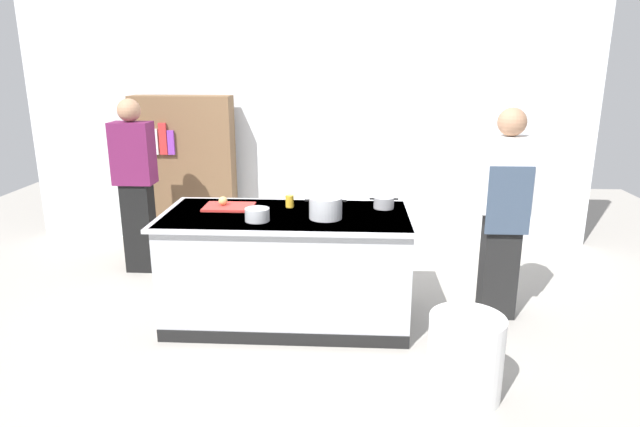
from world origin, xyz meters
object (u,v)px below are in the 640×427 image
object	(u,v)px
person_guest	(136,182)
bookshelf	(185,173)
mixing_bowl	(257,215)
person_chef	(504,210)
sauce_pan	(384,203)
trash_bin	(465,357)
juice_cup	(289,201)
stock_pot	(326,208)
onion	(223,201)

from	to	relation	value
person_guest	bookshelf	xyz separation A→B (m)	(0.26, 0.79, -0.06)
mixing_bowl	person_chef	size ratio (longest dim) A/B	0.11
person_guest	bookshelf	bearing A→B (deg)	170.91
sauce_pan	person_chef	distance (m)	0.95
trash_bin	juice_cup	bearing A→B (deg)	135.36
sauce_pan	mixing_bowl	distance (m)	1.06
person_guest	mixing_bowl	bearing A→B (deg)	58.05
mixing_bowl	person_guest	xyz separation A→B (m)	(-1.41, 1.22, -0.04)
person_guest	person_chef	bearing A→B (deg)	84.51
stock_pot	bookshelf	world-z (taller)	bookshelf
trash_bin	person_chef	size ratio (longest dim) A/B	0.32
juice_cup	trash_bin	bearing A→B (deg)	-44.64
bookshelf	onion	bearing A→B (deg)	-63.76
sauce_pan	juice_cup	xyz separation A→B (m)	(-0.77, -0.01, 0.00)
mixing_bowl	onion	bearing A→B (deg)	133.11
sauce_pan	bookshelf	bearing A→B (deg)	143.30
juice_cup	trash_bin	world-z (taller)	juice_cup
trash_bin	person_chef	world-z (taller)	person_chef
juice_cup	onion	bearing A→B (deg)	-175.30
onion	sauce_pan	bearing A→B (deg)	2.50
juice_cup	person_guest	xyz separation A→B (m)	(-1.60, 0.81, -0.04)
stock_pot	person_chef	world-z (taller)	person_chef
sauce_pan	person_chef	xyz separation A→B (m)	(0.95, -0.06, -0.03)
mixing_bowl	trash_bin	size ratio (longest dim) A/B	0.34
person_chef	mixing_bowl	bearing A→B (deg)	103.05
stock_pot	mixing_bowl	distance (m)	0.52
juice_cup	person_chef	distance (m)	1.73
juice_cup	bookshelf	bearing A→B (deg)	130.20
bookshelf	juice_cup	bearing A→B (deg)	-49.80
stock_pot	person_guest	distance (m)	2.22
onion	stock_pot	distance (m)	0.90
sauce_pan	onion	bearing A→B (deg)	-177.50
juice_cup	person_guest	size ratio (longest dim) A/B	0.06
onion	person_guest	world-z (taller)	person_guest
mixing_bowl	juice_cup	bearing A→B (deg)	64.68
juice_cup	person_guest	distance (m)	1.80
onion	trash_bin	distance (m)	2.24
onion	juice_cup	world-z (taller)	juice_cup
sauce_pan	mixing_bowl	world-z (taller)	mixing_bowl
onion	trash_bin	xyz separation A→B (m)	(1.77, -1.18, -0.69)
trash_bin	sauce_pan	bearing A→B (deg)	110.48
bookshelf	trash_bin	bearing A→B (deg)	-47.46
sauce_pan	person_guest	xyz separation A→B (m)	(-2.38, 0.79, -0.03)
stock_pot	sauce_pan	xyz separation A→B (m)	(0.46, 0.33, -0.04)
sauce_pan	stock_pot	bearing A→B (deg)	-144.79
onion	bookshelf	bearing A→B (deg)	116.24
person_chef	onion	bearing A→B (deg)	92.22
juice_cup	mixing_bowl	bearing A→B (deg)	-115.32
onion	person_chef	bearing A→B (deg)	-0.10
stock_pot	sauce_pan	world-z (taller)	stock_pot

